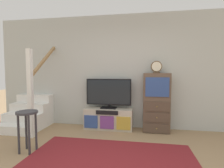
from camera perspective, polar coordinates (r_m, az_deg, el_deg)
The scene contains 8 objects.
back_wall at distance 4.19m, azimuth 3.52°, elevation 4.16°, with size 6.40×0.12×2.70m, color #B2B7B2.
area_rug at distance 2.70m, azimuth -1.29°, elevation -25.55°, with size 2.60×1.80×0.01m, color maroon.
media_console at distance 4.12m, azimuth -1.20°, elevation -11.45°, with size 1.12×0.38×0.48m.
television at distance 4.02m, azimuth -1.14°, elevation -2.93°, with size 1.06×0.22×0.69m.
side_cabinet at distance 3.98m, azimuth 14.49°, elevation -6.00°, with size 0.58×0.38×1.31m.
desk_clock at distance 3.91m, azimuth 14.55°, elevation 5.49°, with size 0.24×0.08×0.27m.
staircase at distance 4.84m, azimuth -24.55°, elevation -7.91°, with size 1.00×1.36×2.20m.
bar_stool_near at distance 3.23m, azimuth -26.38°, elevation -11.15°, with size 0.34×0.34×0.69m.
Camera 1 is at (0.45, -1.70, 1.33)m, focal length 27.49 mm.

